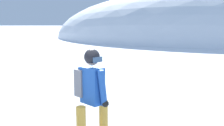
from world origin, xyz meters
TOP-DOWN VIEW (x-y plane):
  - ridge_peak_main at (9.48, 34.94)m, footprint 41.34×37.21m
  - snowboarder_main at (-0.02, 0.16)m, footprint 1.24×1.51m

SIDE VIEW (x-z plane):
  - ridge_peak_main at x=9.48m, z-range -6.74..6.74m
  - snowboarder_main at x=-0.02m, z-range 0.06..1.78m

